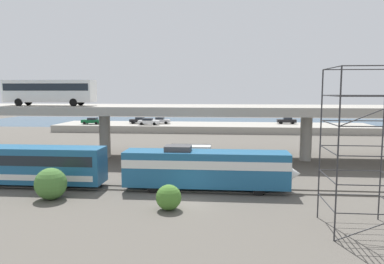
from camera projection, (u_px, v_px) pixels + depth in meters
ground_plane at (188, 203)px, 30.86m from camera, size 260.00×260.00×0.00m
rail_strip_near at (191, 192)px, 34.07m from camera, size 110.00×0.12×0.12m
rail_strip_far at (193, 187)px, 35.54m from camera, size 110.00×0.12×0.12m
train_locomotive at (214, 167)px, 34.39m from camera, size 16.16×3.04×4.18m
highway_overpass at (203, 111)px, 49.92m from camera, size 96.00×10.63×7.20m
transit_bus_on_overpass at (50, 90)px, 49.53m from camera, size 12.00×2.68×3.40m
service_truck_west at (183, 157)px, 42.68m from camera, size 6.80×2.46×3.04m
scaffolding_tower at (363, 144)px, 24.25m from camera, size 4.37×4.37×10.79m
pier_parking_lot at (212, 127)px, 85.19m from camera, size 70.79×12.90×1.53m
parked_car_0 at (92, 121)px, 84.80m from camera, size 4.40×1.97×1.50m
parked_car_1 at (287, 120)px, 85.83m from camera, size 4.28×1.87×1.50m
parked_car_2 at (139, 120)px, 86.28m from camera, size 4.22×1.86×1.50m
parked_car_3 at (148, 121)px, 83.16m from camera, size 4.64×1.96×1.50m
parked_car_4 at (161, 120)px, 86.05m from camera, size 4.26×1.98×1.50m
harbor_water at (215, 122)px, 108.04m from camera, size 140.00×36.00×0.01m
shrub_left at (51, 184)px, 31.75m from camera, size 2.71×2.71×2.71m
shrub_right at (169, 197)px, 28.97m from camera, size 1.99×1.99×1.99m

